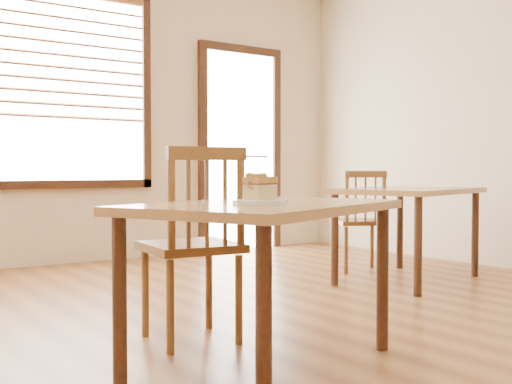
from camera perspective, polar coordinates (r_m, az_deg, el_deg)
window_right at (r=6.40m, az=-16.68°, el=10.10°), size 1.76×0.10×1.96m
entry_door at (r=7.23m, az=-1.39°, el=4.34°), size 1.08×0.06×2.29m
cafe_table_main at (r=2.90m, az=0.69°, el=-2.81°), size 1.48×1.25×0.75m
cafe_chair_main at (r=3.34m, az=-5.52°, el=-4.58°), size 0.51×0.51×1.02m
cafe_table_second at (r=5.32m, az=13.36°, el=-0.68°), size 1.43×1.14×0.75m
cafe_chair_second at (r=5.73m, az=9.29°, el=-2.48°), size 0.55×0.55×0.90m
plate at (r=2.76m, az=0.36°, el=-0.92°), size 0.24×0.24×0.02m
cake_slice at (r=2.76m, az=0.37°, el=0.47°), size 0.15×0.12×0.12m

